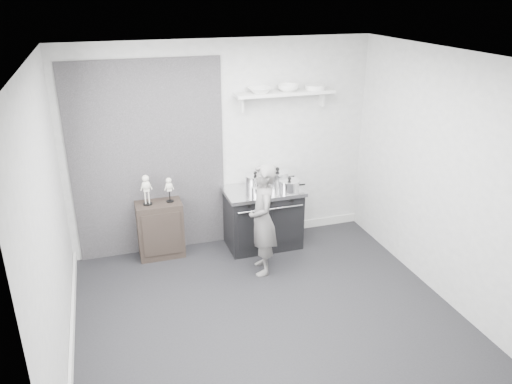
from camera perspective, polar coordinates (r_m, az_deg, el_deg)
ground at (r=5.55m, az=1.13°, el=-13.65°), size 4.00×4.00×0.00m
room_shell at (r=4.88m, az=-0.28°, el=2.94°), size 4.02×3.62×2.71m
wall_shelf at (r=6.46m, az=3.28°, el=11.15°), size 1.30×0.26×0.24m
stove at (r=6.67m, az=0.82°, el=-2.94°), size 1.01×0.63×0.81m
side_cabinet at (r=6.55m, az=-10.88°, el=-4.23°), size 0.57×0.33×0.74m
child at (r=5.95m, az=0.78°, el=-3.20°), size 0.41×0.56×1.39m
pot_back_left at (r=6.55m, az=-0.07°, el=1.25°), size 0.37×0.29×0.23m
pot_back_right at (r=6.66m, az=2.46°, el=1.66°), size 0.40×0.31×0.24m
pot_front_right at (r=6.45m, az=3.82°, el=0.73°), size 0.36×0.27×0.20m
pot_front_center at (r=6.30m, az=0.24°, el=0.10°), size 0.26×0.18×0.15m
skeleton_full at (r=6.30m, az=-12.44°, el=0.49°), size 0.13×0.08×0.45m
skeleton_torso at (r=6.34m, az=-9.90°, el=0.44°), size 0.10×0.07×0.37m
bowl_large at (r=6.33m, az=0.43°, el=11.58°), size 0.29×0.29×0.07m
bowl_small at (r=6.45m, az=3.68°, el=11.80°), size 0.27×0.27×0.08m
plate_stack at (r=6.60m, az=6.76°, el=11.82°), size 0.26×0.26×0.06m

